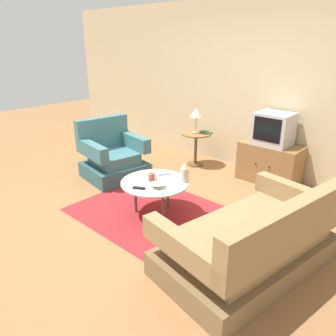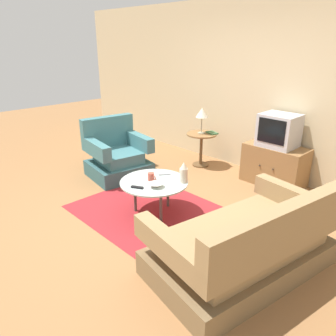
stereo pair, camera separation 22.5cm
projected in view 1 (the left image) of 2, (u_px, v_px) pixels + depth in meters
ground_plane at (158, 212)px, 4.17m from camera, size 16.00×16.00×0.00m
back_wall at (254, 88)px, 5.20m from camera, size 9.00×0.12×2.70m
area_rug at (156, 214)px, 4.13m from camera, size 2.02×1.54×0.00m
armchair at (112, 158)px, 5.18m from camera, size 0.94×0.99×0.92m
couch at (252, 243)px, 3.05m from camera, size 1.27×1.86×0.86m
coffee_table at (155, 184)px, 3.98m from camera, size 0.84×0.84×0.45m
side_table at (196, 142)px, 5.62m from camera, size 0.51×0.51×0.58m
tv_stand at (270, 163)px, 5.00m from camera, size 0.90×0.50×0.60m
television at (274, 129)px, 4.80m from camera, size 0.52×0.45×0.48m
table_lamp at (196, 113)px, 5.43m from camera, size 0.21×0.21×0.44m
vase at (185, 172)px, 3.92m from camera, size 0.10×0.10×0.26m
mug at (152, 177)px, 3.98m from camera, size 0.13×0.08×0.10m
bowl at (158, 185)px, 3.80m from camera, size 0.17×0.17×0.05m
tv_remote_dark at (139, 188)px, 3.78m from camera, size 0.15×0.11×0.02m
tv_remote_silver at (164, 174)px, 4.17m from camera, size 0.12×0.16×0.02m
book at (206, 132)px, 5.57m from camera, size 0.24×0.19×0.02m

